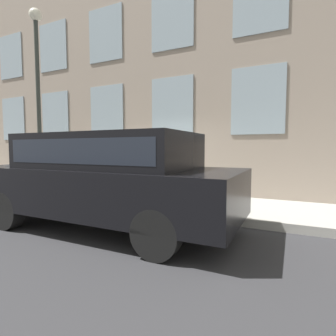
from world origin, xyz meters
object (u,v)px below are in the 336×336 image
object	(u,v)px
person	(179,162)
street_lamp	(38,80)
fire_hydrant	(157,186)
parked_truck_black_near	(106,175)

from	to	relation	value
person	street_lamp	distance (m)	5.09
fire_hydrant	street_lamp	world-z (taller)	street_lamp
fire_hydrant	street_lamp	distance (m)	4.95
fire_hydrant	parked_truck_black_near	world-z (taller)	parked_truck_black_near
fire_hydrant	parked_truck_black_near	xyz separation A→B (m)	(-1.83, 0.13, 0.45)
person	parked_truck_black_near	bearing A→B (deg)	-136.07
fire_hydrant	street_lamp	xyz separation A→B (m)	(-0.19, 3.94, 2.99)
fire_hydrant	person	xyz separation A→B (m)	(0.08, -0.55, 0.61)
person	parked_truck_black_near	size ratio (longest dim) A/B	0.33
street_lamp	person	bearing A→B (deg)	-86.64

